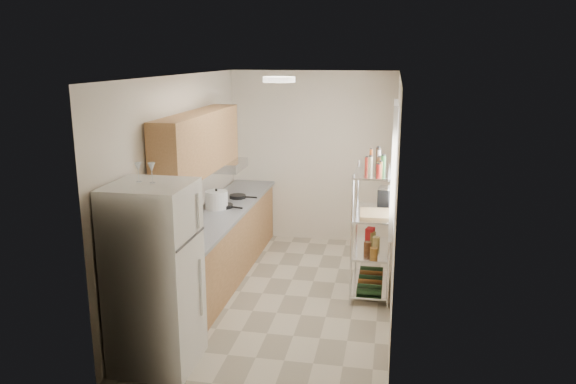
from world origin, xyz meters
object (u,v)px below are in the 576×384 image
object	(u,v)px
refrigerator	(155,277)
frying_pan_large	(223,206)
rice_cooker	(217,200)
cutting_board	(375,214)
espresso_machine	(385,197)

from	to	relation	value
refrigerator	frying_pan_large	bearing A→B (deg)	91.22
refrigerator	rice_cooker	size ratio (longest dim) A/B	6.06
refrigerator	cutting_board	world-z (taller)	refrigerator
rice_cooker	espresso_machine	xyz separation A→B (m)	(2.12, 0.08, 0.12)
cutting_board	espresso_machine	bearing A→B (deg)	76.27
cutting_board	rice_cooker	bearing A→B (deg)	171.09
rice_cooker	espresso_machine	bearing A→B (deg)	2.12
frying_pan_large	rice_cooker	bearing A→B (deg)	-122.28
refrigerator	cutting_board	xyz separation A→B (m)	(1.91, 1.89, 0.16)
frying_pan_large	refrigerator	bearing A→B (deg)	-73.63
rice_cooker	cutting_board	world-z (taller)	rice_cooker
frying_pan_large	espresso_machine	size ratio (longest dim) A/B	1.01
frying_pan_large	cutting_board	size ratio (longest dim) A/B	0.55
refrigerator	espresso_machine	distance (m)	3.05
frying_pan_large	espresso_machine	world-z (taller)	espresso_machine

